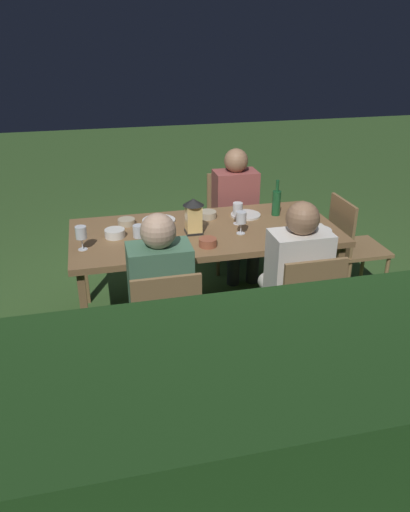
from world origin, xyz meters
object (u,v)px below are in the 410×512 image
Objects in this scene: plate_a at (159,221)px; plate_b at (246,215)px; wine_glass_d at (238,209)px; wine_glass_a at (241,219)px; dining_table at (205,236)px; wine_glass_b at (81,234)px; wine_glass_c at (139,232)px; green_bottle_on_table at (276,202)px; person_in_green at (159,288)px; chair_side_right_b at (165,325)px; bowl_dip at (115,233)px; chair_head_near at (352,244)px; bowl_salad at (207,214)px; bowl_olives at (126,222)px; bowl_bread at (208,242)px; chair_side_right_a at (304,307)px; person_in_cream at (294,273)px; chair_side_left_a at (231,216)px; plate_c at (318,230)px; person_in_rust at (237,207)px; lantern_centerpiece at (193,214)px.

plate_a and plate_b have the same top height.
plate_b is (-0.11, -0.15, -0.11)m from wine_glass_d.
wine_glass_d is at bearing -99.36° from wine_glass_a.
dining_table is 11.76× the size of wine_glass_b.
dining_table is at bearing -156.81° from wine_glass_c.
green_bottle_on_table is 0.26m from plate_b.
wine_glass_d reaches higher than plate_a.
person_in_green reaches higher than dining_table.
chair_side_right_b is 5.98× the size of bowl_dip.
plate_b is at bearing -14.22° from chair_head_near.
chair_side_right_b is at bearing 64.43° from bowl_salad.
bowl_bread reaches higher than bowl_olives.
chair_side_right_a is (-0.45, 0.85, -0.19)m from dining_table.
person_in_cream is 1.32× the size of chair_side_left_a.
chair_head_near is 5.15× the size of wine_glass_d.
dining_table is at bearing -117.69° from chair_side_right_b.
plate_c reaches higher than dining_table.
bowl_salad is at bearing -141.88° from wine_glass_c.
plate_c is at bearing 112.50° from person_in_rust.
wine_glass_d reaches higher than bowl_dip.
person_in_cream is 0.60m from wine_glass_a.
person_in_rust is at bearing -90.00° from chair_side_right_a.
chair_head_near is (-1.24, 0.00, -0.19)m from dining_table.
wine_glass_a is at bearing -150.40° from bowl_bread.
wine_glass_c is at bearing -81.05° from person_in_green.
person_in_green reaches higher than lantern_centerpiece.
plate_b is at bearing -86.75° from chair_side_right_a.
dining_table is 0.80m from person_in_rust.
person_in_green is at bearing 131.85° from wine_glass_b.
lantern_centerpiece reaches higher than bowl_dip.
plate_c is at bearing -129.76° from person_in_cream.
wine_glass_a is (0.21, -0.72, 0.35)m from chair_side_right_a.
wine_glass_a is 0.92m from bowl_dip.
person_in_rust is 6.80× the size of wine_glass_b.
wine_glass_b is (0.90, 0.16, 0.17)m from dining_table.
wine_glass_b is (1.34, -0.50, 0.20)m from person_in_cream.
lantern_centerpiece is 1.57× the size of wine_glass_a.
bowl_salad is (0.73, -0.46, 0.02)m from plate_c.
lantern_centerpiece reaches higher than dining_table.
wine_glass_c is 1.01m from plate_b.
chair_side_left_a is 6.59× the size of bowl_olives.
chair_side_right_b reaches higher than bowl_salad.
bowl_dip is (0.57, -0.05, -0.12)m from lantern_centerpiece.
person_in_green is 6.80× the size of wine_glass_d.
chair_side_right_b is 4.16× the size of plate_c.
plate_c is 1.68× the size of bowl_bread.
chair_side_right_a is at bearing 100.83° from wine_glass_d.
dining_table is 0.80m from person_in_cream.
chair_side_right_b is (0.45, 0.85, -0.19)m from dining_table.
person_in_rust reaches higher than wine_glass_d.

